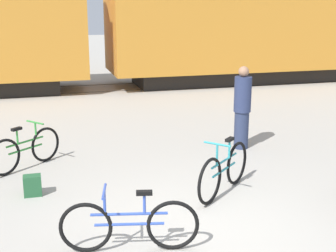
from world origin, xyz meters
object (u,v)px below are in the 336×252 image
Objects in this scene: bicycle_teal at (224,170)px; backpack at (33,186)px; bicycle_blue at (129,225)px; person_in_navy at (242,108)px; bicycle_green at (26,150)px; freight_train at (96,13)px.

bicycle_teal reaches higher than backpack.
bicycle_blue is 4.80m from person_in_navy.
bicycle_teal is at bearing -33.92° from bicycle_green.
freight_train is 18.96× the size of bicycle_teal.
person_in_navy reaches higher than bicycle_teal.
person_in_navy is at bearing 1.20° from bicycle_green.
freight_train is at bearing 94.17° from bicycle_teal.
bicycle_blue is at bearing -60.94° from backpack.
person_in_navy reaches higher than bicycle_green.
freight_train is 14.24× the size of person_in_navy.
bicycle_blue is at bearing -43.47° from person_in_navy.
bicycle_green is at bearing -91.49° from person_in_navy.
freight_train is 19.62× the size of bicycle_green.
bicycle_blue is 0.98× the size of person_in_navy.
bicycle_green is (-1.30, 3.52, 0.01)m from bicycle_blue.
bicycle_teal is (0.74, -10.22, -2.27)m from freight_train.
person_in_navy is 4.60m from backpack.
freight_train is at bearing 76.53° from backpack.
bicycle_blue is 3.75m from bicycle_green.
freight_train reaches higher than bicycle_green.
bicycle_teal is 3.89× the size of backpack.
bicycle_blue reaches higher than backpack.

